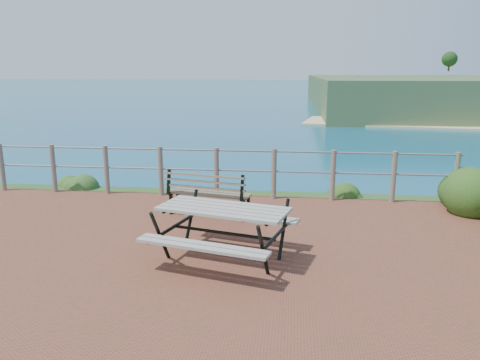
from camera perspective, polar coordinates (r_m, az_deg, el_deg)
The scene contains 8 objects.
ground at distance 6.40m, azimuth -7.79°, elevation -10.01°, with size 10.00×7.00×0.12m, color brown.
ocean at distance 205.71m, azimuth 6.30°, elevation 12.40°, with size 1200.00×1200.00×0.00m, color #157A82.
safety_railing at distance 9.37m, azimuth -2.88°, elevation 1.24°, with size 9.40×0.10×1.00m.
picnic_table at distance 6.29m, azimuth -2.05°, elevation -5.81°, with size 1.83×1.45×0.72m.
park_bench at distance 8.14m, azimuth -3.79°, elevation -0.81°, with size 1.51×0.67×0.82m.
shrub_right_edge at distance 9.67m, azimuth 25.44°, elevation -3.17°, with size 1.08×1.08×1.54m, color #204415.
shrub_lip_west at distance 11.09m, azimuth -19.36°, elevation -0.65°, with size 0.82×0.82×0.58m, color #234D1C.
shrub_lip_east at distance 9.97m, azimuth 12.74°, elevation -1.72°, with size 0.70×0.70×0.41m, color #204415.
Camera 1 is at (1.52, -5.69, 2.51)m, focal length 35.00 mm.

